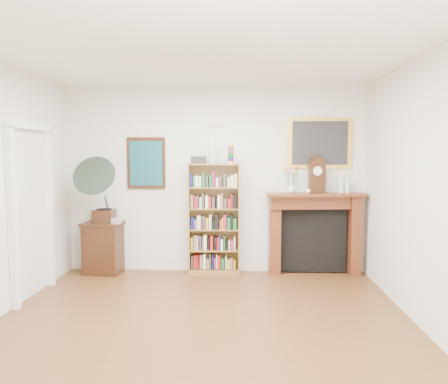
{
  "coord_description": "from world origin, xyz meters",
  "views": [
    {
      "loc": [
        0.42,
        -4.07,
        1.8
      ],
      "look_at": [
        0.17,
        1.6,
        1.29
      ],
      "focal_mm": 35.0,
      "sensor_mm": 36.0,
      "label": 1
    }
  ],
  "objects_px": {
    "gramophone": "(100,186)",
    "cd_stack": "(116,221)",
    "bookshelf": "(214,213)",
    "bottle_left": "(341,185)",
    "teacup": "(308,191)",
    "flower_vase": "(291,188)",
    "bottle_right": "(348,186)",
    "mantel_clock": "(317,176)",
    "fireplace": "(314,226)",
    "side_cabinet": "(103,248)"
  },
  "relations": [
    {
      "from": "fireplace",
      "to": "cd_stack",
      "type": "relative_size",
      "value": 12.23
    },
    {
      "from": "bookshelf",
      "to": "side_cabinet",
      "type": "distance_m",
      "value": 1.75
    },
    {
      "from": "bookshelf",
      "to": "flower_vase",
      "type": "xyz_separation_m",
      "value": [
        1.13,
        -0.0,
        0.37
      ]
    },
    {
      "from": "gramophone",
      "to": "bottle_left",
      "type": "height_order",
      "value": "gramophone"
    },
    {
      "from": "bottle_left",
      "to": "bottle_right",
      "type": "height_order",
      "value": "bottle_left"
    },
    {
      "from": "mantel_clock",
      "to": "flower_vase",
      "type": "distance_m",
      "value": 0.42
    },
    {
      "from": "side_cabinet",
      "to": "bottle_left",
      "type": "height_order",
      "value": "bottle_left"
    },
    {
      "from": "gramophone",
      "to": "cd_stack",
      "type": "distance_m",
      "value": 0.56
    },
    {
      "from": "gramophone",
      "to": "mantel_clock",
      "type": "distance_m",
      "value": 3.17
    },
    {
      "from": "fireplace",
      "to": "bottle_left",
      "type": "distance_m",
      "value": 0.72
    },
    {
      "from": "fireplace",
      "to": "flower_vase",
      "type": "relative_size",
      "value": 10.48
    },
    {
      "from": "bookshelf",
      "to": "bottle_right",
      "type": "xyz_separation_m",
      "value": [
        1.96,
        0.01,
        0.4
      ]
    },
    {
      "from": "gramophone",
      "to": "teacup",
      "type": "height_order",
      "value": "gramophone"
    },
    {
      "from": "mantel_clock",
      "to": "side_cabinet",
      "type": "bearing_deg",
      "value": 171.35
    },
    {
      "from": "bottle_right",
      "to": "cd_stack",
      "type": "bearing_deg",
      "value": -176.78
    },
    {
      "from": "gramophone",
      "to": "bottle_right",
      "type": "distance_m",
      "value": 3.61
    },
    {
      "from": "cd_stack",
      "to": "mantel_clock",
      "type": "xyz_separation_m",
      "value": [
        2.93,
        0.17,
        0.66
      ]
    },
    {
      "from": "cd_stack",
      "to": "teacup",
      "type": "relative_size",
      "value": 1.58
    },
    {
      "from": "flower_vase",
      "to": "bookshelf",
      "type": "bearing_deg",
      "value": 179.78
    },
    {
      "from": "gramophone",
      "to": "cd_stack",
      "type": "xyz_separation_m",
      "value": [
        0.23,
        0.01,
        -0.51
      ]
    },
    {
      "from": "cd_stack",
      "to": "flower_vase",
      "type": "height_order",
      "value": "flower_vase"
    },
    {
      "from": "cd_stack",
      "to": "bottle_right",
      "type": "distance_m",
      "value": 3.42
    },
    {
      "from": "bookshelf",
      "to": "fireplace",
      "type": "distance_m",
      "value": 1.51
    },
    {
      "from": "bookshelf",
      "to": "flower_vase",
      "type": "bearing_deg",
      "value": -2.75
    },
    {
      "from": "bookshelf",
      "to": "cd_stack",
      "type": "height_order",
      "value": "bookshelf"
    },
    {
      "from": "gramophone",
      "to": "bottle_right",
      "type": "xyz_separation_m",
      "value": [
        3.61,
        0.2,
        -0.01
      ]
    },
    {
      "from": "side_cabinet",
      "to": "fireplace",
      "type": "distance_m",
      "value": 3.17
    },
    {
      "from": "cd_stack",
      "to": "flower_vase",
      "type": "relative_size",
      "value": 0.86
    },
    {
      "from": "fireplace",
      "to": "cd_stack",
      "type": "bearing_deg",
      "value": 179.73
    },
    {
      "from": "fireplace",
      "to": "teacup",
      "type": "xyz_separation_m",
      "value": [
        -0.11,
        -0.1,
        0.53
      ]
    },
    {
      "from": "bookshelf",
      "to": "cd_stack",
      "type": "distance_m",
      "value": 1.44
    },
    {
      "from": "gramophone",
      "to": "bottle_right",
      "type": "bearing_deg",
      "value": 1.79
    },
    {
      "from": "gramophone",
      "to": "mantel_clock",
      "type": "bearing_deg",
      "value": 1.96
    },
    {
      "from": "side_cabinet",
      "to": "mantel_clock",
      "type": "height_order",
      "value": "mantel_clock"
    },
    {
      "from": "mantel_clock",
      "to": "flower_vase",
      "type": "bearing_deg",
      "value": 170.63
    },
    {
      "from": "bottle_left",
      "to": "bookshelf",
      "type": "bearing_deg",
      "value": -179.53
    },
    {
      "from": "bookshelf",
      "to": "side_cabinet",
      "type": "relative_size",
      "value": 2.46
    },
    {
      "from": "flower_vase",
      "to": "teacup",
      "type": "relative_size",
      "value": 1.84
    },
    {
      "from": "bottle_right",
      "to": "bookshelf",
      "type": "bearing_deg",
      "value": -179.57
    },
    {
      "from": "mantel_clock",
      "to": "teacup",
      "type": "xyz_separation_m",
      "value": [
        -0.13,
        -0.05,
        -0.22
      ]
    },
    {
      "from": "bottle_left",
      "to": "flower_vase",
      "type": "bearing_deg",
      "value": -178.46
    },
    {
      "from": "mantel_clock",
      "to": "teacup",
      "type": "relative_size",
      "value": 6.85
    },
    {
      "from": "cd_stack",
      "to": "flower_vase",
      "type": "distance_m",
      "value": 2.6
    },
    {
      "from": "flower_vase",
      "to": "side_cabinet",
      "type": "bearing_deg",
      "value": -178.66
    },
    {
      "from": "bottle_right",
      "to": "gramophone",
      "type": "bearing_deg",
      "value": -176.9
    },
    {
      "from": "bookshelf",
      "to": "cd_stack",
      "type": "bearing_deg",
      "value": -175.49
    },
    {
      "from": "mantel_clock",
      "to": "bottle_left",
      "type": "height_order",
      "value": "mantel_clock"
    },
    {
      "from": "side_cabinet",
      "to": "cd_stack",
      "type": "distance_m",
      "value": 0.5
    },
    {
      "from": "flower_vase",
      "to": "bottle_right",
      "type": "height_order",
      "value": "bottle_right"
    },
    {
      "from": "flower_vase",
      "to": "teacup",
      "type": "distance_m",
      "value": 0.25
    }
  ]
}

